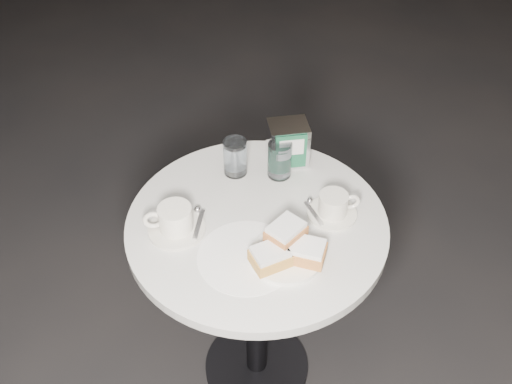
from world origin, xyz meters
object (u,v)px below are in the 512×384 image
object	(u,v)px
water_glass_left	(235,158)
coffee_cup_right	(333,206)
coffee_cup_left	(175,221)
napkin_dispenser	(288,144)
beignet_plate	(287,250)
water_glass_right	(280,160)
cafe_table	(257,268)

from	to	relation	value
water_glass_left	coffee_cup_right	bearing A→B (deg)	-40.58
coffee_cup_left	napkin_dispenser	world-z (taller)	napkin_dispenser
coffee_cup_right	water_glass_left	distance (m)	0.32
coffee_cup_right	beignet_plate	bearing A→B (deg)	-138.41
beignet_plate	water_glass_right	size ratio (longest dim) A/B	1.82
cafe_table	water_glass_left	xyz separation A→B (m)	(-0.04, 0.21, 0.25)
water_glass_left	water_glass_right	world-z (taller)	same
napkin_dispenser	coffee_cup_right	bearing A→B (deg)	-72.41
beignet_plate	coffee_cup_right	bearing A→B (deg)	43.53
coffee_cup_right	napkin_dispenser	bearing A→B (deg)	107.78
coffee_cup_left	water_glass_left	xyz separation A→B (m)	(0.18, 0.22, 0.02)
cafe_table	napkin_dispenser	size ratio (longest dim) A/B	5.64
water_glass_left	beignet_plate	bearing A→B (deg)	-74.77
water_glass_left	water_glass_right	distance (m)	0.13
coffee_cup_left	water_glass_left	size ratio (longest dim) A/B	1.46
cafe_table	coffee_cup_right	world-z (taller)	coffee_cup_right
cafe_table	beignet_plate	distance (m)	0.28
beignet_plate	napkin_dispenser	world-z (taller)	napkin_dispenser
coffee_cup_right	water_glass_right	distance (m)	0.22
beignet_plate	coffee_cup_left	distance (m)	0.30
coffee_cup_right	water_glass_left	world-z (taller)	water_glass_left
coffee_cup_left	coffee_cup_right	size ratio (longest dim) A/B	1.11
cafe_table	water_glass_left	distance (m)	0.33
coffee_cup_right	water_glass_right	bearing A→B (deg)	121.09
cafe_table	coffee_cup_left	distance (m)	0.32
coffee_cup_left	water_glass_right	world-z (taller)	water_glass_right
coffee_cup_left	napkin_dispenser	xyz separation A→B (m)	(0.33, 0.25, 0.03)
cafe_table	water_glass_right	world-z (taller)	water_glass_right
coffee_cup_right	napkin_dispenser	xyz separation A→B (m)	(-0.09, 0.24, 0.04)
beignet_plate	coffee_cup_right	world-z (taller)	beignet_plate
beignet_plate	coffee_cup_right	distance (m)	0.20
cafe_table	coffee_cup_right	xyz separation A→B (m)	(0.20, -0.00, 0.23)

